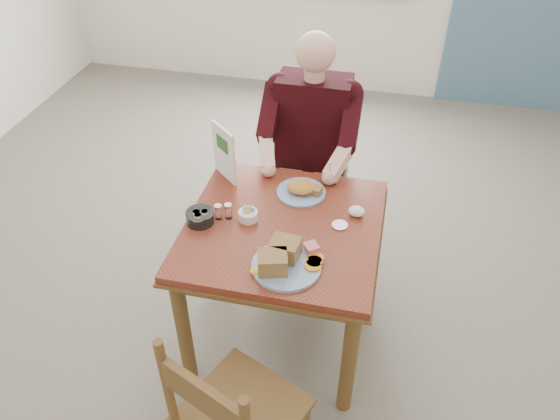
% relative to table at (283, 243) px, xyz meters
% --- Properties ---
extents(floor, '(6.00, 6.00, 0.00)m').
position_rel_table_xyz_m(floor, '(0.00, 0.00, -0.64)').
color(floor, '#645E51').
rests_on(floor, ground).
extents(lemon_wedge, '(0.07, 0.06, 0.03)m').
position_rel_table_xyz_m(lemon_wedge, '(-0.04, -0.34, 0.13)').
color(lemon_wedge, yellow).
rests_on(lemon_wedge, table).
extents(napkin, '(0.09, 0.08, 0.05)m').
position_rel_table_xyz_m(napkin, '(0.32, 0.15, 0.14)').
color(napkin, white).
rests_on(napkin, table).
extents(metal_dish, '(0.08, 0.08, 0.01)m').
position_rel_table_xyz_m(metal_dish, '(0.26, 0.05, 0.12)').
color(metal_dish, silver).
rests_on(metal_dish, table).
extents(table, '(0.92, 0.92, 0.75)m').
position_rel_table_xyz_m(table, '(0.00, 0.00, 0.00)').
color(table, maroon).
rests_on(table, ground).
extents(chair_far, '(0.42, 0.42, 0.95)m').
position_rel_table_xyz_m(chair_far, '(0.00, 0.80, -0.16)').
color(chair_far, brown).
rests_on(chair_far, ground).
extents(chair_near, '(0.55, 0.55, 0.95)m').
position_rel_table_xyz_m(chair_near, '(-0.00, -0.84, -0.16)').
color(chair_near, brown).
rests_on(chair_near, ground).
extents(diner, '(0.53, 0.56, 1.39)m').
position_rel_table_xyz_m(diner, '(0.00, 0.71, 0.17)').
color(diner, gray).
rests_on(diner, chair_far).
extents(near_plate, '(0.33, 0.33, 0.10)m').
position_rel_table_xyz_m(near_plate, '(0.06, -0.26, 0.15)').
color(near_plate, white).
rests_on(near_plate, table).
extents(far_plate, '(0.30, 0.30, 0.07)m').
position_rel_table_xyz_m(far_plate, '(0.04, 0.26, 0.14)').
color(far_plate, white).
rests_on(far_plate, table).
extents(caddy, '(0.10, 0.10, 0.07)m').
position_rel_table_xyz_m(caddy, '(-0.17, 0.00, 0.14)').
color(caddy, white).
rests_on(caddy, table).
extents(shakers, '(0.09, 0.06, 0.08)m').
position_rel_table_xyz_m(shakers, '(-0.28, -0.01, 0.15)').
color(shakers, white).
rests_on(shakers, table).
extents(creamer, '(0.14, 0.14, 0.06)m').
position_rel_table_xyz_m(creamer, '(-0.38, -0.07, 0.14)').
color(creamer, white).
rests_on(creamer, table).
extents(menu, '(0.16, 0.14, 0.29)m').
position_rel_table_xyz_m(menu, '(-0.37, 0.32, 0.26)').
color(menu, white).
rests_on(menu, table).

